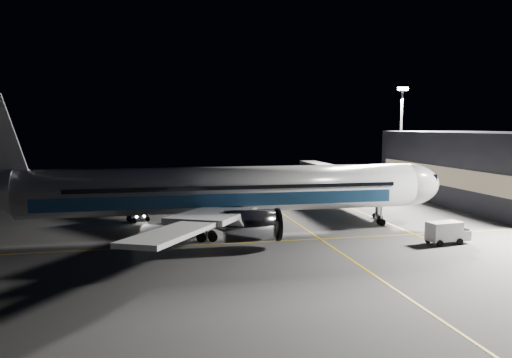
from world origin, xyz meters
The scene contains 13 objects.
ground centered at (0.00, 0.00, 0.00)m, with size 200.00×200.00×0.00m, color #4C4C4F.
guide_line_main centered at (10.00, 0.00, 0.01)m, with size 0.25×80.00×0.01m, color gold.
guide_line_cross centered at (0.00, -6.00, 0.01)m, with size 70.00×0.25×0.01m, color gold.
guide_line_side centered at (22.00, 10.00, 0.01)m, with size 0.25×40.00×0.01m, color gold.
airliner centered at (-1.08, 0.00, 5.16)m, with size 61.48×54.22×16.64m.
terminal centered at (45.98, 14.00, 6.00)m, with size 18.12×40.00×12.00m.
jet_bridge centered at (22.00, 18.06, 4.58)m, with size 3.60×34.40×6.30m.
floodlight_mast_north centered at (40.00, 31.99, 12.37)m, with size 2.40×0.68×20.70m.
service_truck centered at (23.08, -11.04, 1.33)m, with size 5.09×2.64×2.49m.
baggage_tug centered at (-10.92, 9.32, 0.86)m, with size 3.20×2.95×1.88m.
safety_cone_a centered at (-2.94, 10.52, 0.27)m, with size 0.36×0.36×0.53m, color #FF5A0A.
safety_cone_b centered at (2.72, 4.00, 0.33)m, with size 0.44×0.44×0.65m, color #FF5A0A.
safety_cone_c centered at (-4.26, 5.68, 0.34)m, with size 0.46×0.46×0.69m, color #FF5A0A.
Camera 1 is at (-8.93, -59.88, 13.11)m, focal length 35.00 mm.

